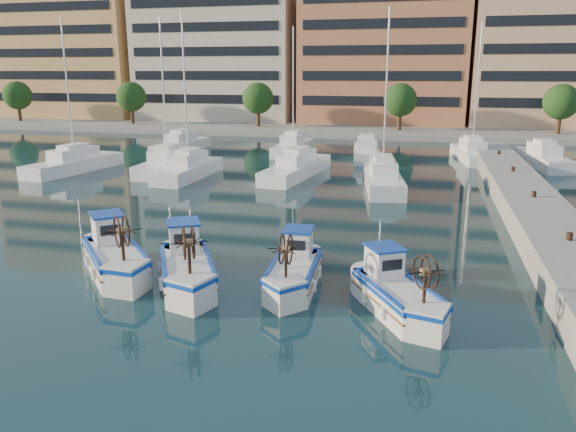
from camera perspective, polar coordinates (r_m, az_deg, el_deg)
The scene contains 8 objects.
ground at distance 20.00m, azimuth -8.92°, elevation -8.00°, with size 300.00×300.00×0.00m, color #18353E.
quay at distance 26.55m, azimuth 25.61°, elevation -2.23°, with size 3.00×60.00×1.20m, color gray.
waterfront at distance 82.11m, azimuth 15.81°, elevation 16.45°, with size 180.00×40.00×25.60m.
yacht_marina at distance 46.08m, azimuth 1.21°, elevation 5.69°, with size 39.29×23.15×11.50m.
fishing_boat_a at distance 22.57m, azimuth -17.22°, elevation -3.79°, with size 4.12×4.35×2.75m.
fishing_boat_b at distance 20.81m, azimuth -10.27°, elevation -4.93°, with size 3.51×4.52×2.73m.
fishing_boat_c at distance 20.33m, azimuth 0.65°, elevation -5.39°, with size 1.83×3.99×2.45m.
fishing_boat_d at distance 18.61m, azimuth 10.92°, elevation -7.58°, with size 3.31×4.07×2.47m.
Camera 1 is at (7.34, -16.98, 7.60)m, focal length 35.00 mm.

